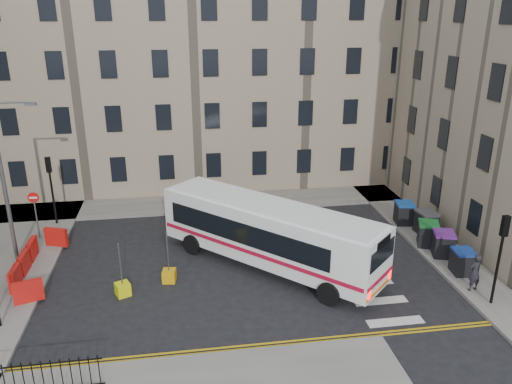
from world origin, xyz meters
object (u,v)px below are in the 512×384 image
object	(u,v)px
wheelie_bin_a	(463,262)
wheelie_bin_c	(428,234)
wheelie_bin_b	(443,244)
pedestrian	(475,272)
bus	(268,232)
bollard_yellow	(123,289)
wheelie_bin_d	(426,222)
bollard_chevron	(169,276)
wheelie_bin_e	(404,213)
streetlamp	(3,182)

from	to	relation	value
wheelie_bin_a	wheelie_bin_c	bearing A→B (deg)	100.33
wheelie_bin_b	pedestrian	distance (m)	3.46
bus	bollard_yellow	distance (m)	7.37
bus	wheelie_bin_a	xyz separation A→B (m)	(9.07, -2.47, -1.10)
wheelie_bin_d	bollard_yellow	size ratio (longest dim) A/B	2.19
wheelie_bin_b	bollard_chevron	size ratio (longest dim) A/B	2.39
wheelie_bin_c	bollard_chevron	size ratio (longest dim) A/B	2.47
bus	wheelie_bin_b	bearing A→B (deg)	-48.04
wheelie_bin_c	bollard_yellow	size ratio (longest dim) A/B	2.47
wheelie_bin_c	pedestrian	xyz separation A→B (m)	(-0.14, -4.70, 0.24)
wheelie_bin_d	bus	bearing A→B (deg)	-171.19
wheelie_bin_e	bus	bearing A→B (deg)	-147.62
pedestrian	bollard_chevron	bearing A→B (deg)	-27.45
streetlamp	wheelie_bin_a	world-z (taller)	streetlamp
wheelie_bin_d	bollard_yellow	distance (m)	16.96
wheelie_bin_a	wheelie_bin_e	xyz separation A→B (m)	(-0.19, 6.17, 0.04)
streetlamp	wheelie_bin_d	xyz separation A→B (m)	(22.17, -0.24, -3.53)
bus	pedestrian	world-z (taller)	bus
bus	bollard_chevron	xyz separation A→B (m)	(-4.93, -0.86, -1.56)
wheelie_bin_b	wheelie_bin_c	world-z (taller)	wheelie_bin_c
wheelie_bin_b	bollard_chevron	bearing A→B (deg)	-160.98
streetlamp	wheelie_bin_e	distance (m)	21.87
bus	wheelie_bin_c	xyz separation A→B (m)	(8.87, 0.69, -1.05)
wheelie_bin_e	bollard_yellow	bearing A→B (deg)	-151.22
wheelie_bin_c	wheelie_bin_d	world-z (taller)	wheelie_bin_d
bollard_chevron	wheelie_bin_d	bearing A→B (deg)	11.70
wheelie_bin_a	bollard_yellow	distance (m)	16.08
wheelie_bin_c	pedestrian	distance (m)	4.71
pedestrian	bollard_chevron	world-z (taller)	pedestrian
pedestrian	bollard_yellow	world-z (taller)	pedestrian
wheelie_bin_b	wheelie_bin_d	distance (m)	2.74
streetlamp	bus	xyz separation A→B (m)	(12.65, -2.38, -2.48)
wheelie_bin_d	wheelie_bin_e	distance (m)	1.69
pedestrian	bollard_yellow	distance (m)	15.88
bus	wheelie_bin_d	size ratio (longest dim) A/B	7.86
wheelie_bin_b	bollard_yellow	xyz separation A→B (m)	(-16.06, -1.20, -0.50)
streetlamp	bus	bearing A→B (deg)	-10.63
wheelie_bin_e	wheelie_bin_c	bearing A→B (deg)	-80.66
bus	bollard_yellow	world-z (taller)	bus
wheelie_bin_c	wheelie_bin_d	bearing A→B (deg)	87.98
streetlamp	bollard_chevron	distance (m)	9.30
wheelie_bin_a	wheelie_bin_e	distance (m)	6.17
wheelie_bin_a	wheelie_bin_c	size ratio (longest dim) A/B	0.81
bollard_yellow	wheelie_bin_e	bearing A→B (deg)	19.03
streetlamp	wheelie_bin_a	bearing A→B (deg)	-12.56
bus	wheelie_bin_b	distance (m)	9.15
wheelie_bin_e	bollard_chevron	size ratio (longest dim) A/B	2.20
bus	wheelie_bin_d	distance (m)	9.80
bollard_chevron	bollard_yellow	bearing A→B (deg)	-156.10
wheelie_bin_d	wheelie_bin_e	bearing A→B (deg)	107.85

